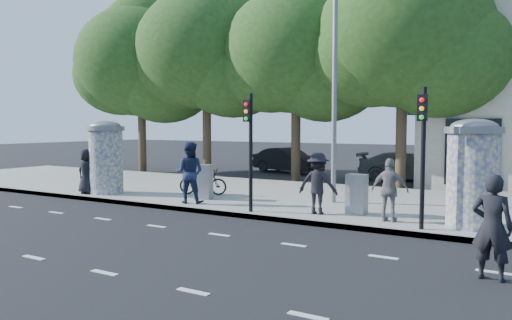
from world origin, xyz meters
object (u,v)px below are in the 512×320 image
Objects in this scene: ad_column_left at (106,156)px; car_mid at (287,160)px; ped_d at (318,183)px; ped_e at (390,190)px; bicycle at (203,182)px; ad_column_right at (473,171)px; traffic_pole_near at (250,140)px; ped_c at (189,173)px; car_right at (407,167)px; ped_a at (87,171)px; traffic_pole_far at (423,143)px; street_lamp at (334,57)px; cabinet_left at (203,182)px; cabinet_right at (357,194)px; man_road at (492,227)px.

ad_column_left is 0.64× the size of car_mid.
ped_d reaches higher than ped_e.
ped_d reaches higher than bicycle.
ad_column_left is at bearing -179.08° from ad_column_right.
car_mid is at bearing 112.50° from traffic_pole_near.
ped_c reaches higher than ped_d.
car_right is at bearing 82.82° from traffic_pole_near.
ped_d reaches higher than ped_a.
car_right is at bearing -43.91° from bicycle.
ped_d is (4.34, 0.27, -0.12)m from ped_c.
ped_c reaches higher than bicycle.
traffic_pole_far reaches higher than bicycle.
ped_a is at bearing 136.77° from car_right.
car_mid is (-6.64, 9.80, -4.11)m from street_lamp.
ped_c is 1.04m from cabinet_left.
ped_c is 1.11× the size of bicycle.
cabinet_right is 13.92m from car_mid.
man_road is at bearing -134.79° from bicycle.
traffic_pole_near and traffic_pole_far have the same top height.
traffic_pole_near is at bearing 14.84° from ped_d.
ped_d is at bearing 21.04° from traffic_pole_near.
bicycle is (-7.19, 1.61, -0.36)m from ped_e.
ad_column_right reaches higher than cabinet_right.
cabinet_left is at bearing -171.63° from ped_a.
ad_column_right is 1.52m from traffic_pole_far.
ad_column_right is 0.64× the size of car_mid.
ped_a is at bearing 178.84° from traffic_pole_far.
bicycle is at bearing 171.87° from ad_column_right.
ad_column_left is 8.90m from street_lamp.
car_right reaches higher than cabinet_right.
ad_column_left reaches higher than cabinet_left.
man_road reaches higher than ped_e.
ped_e is at bearing -26.88° from cabinet_right.
ped_c is 0.43× the size of car_right.
bicycle is at bearing -158.47° from ped_a.
bicycle is 10.60m from car_mid.
ped_d is 4.55m from cabinet_left.
street_lamp is 4.36m from ped_d.
ad_column_right is 2.36× the size of cabinet_right.
ped_d is at bearing -30.73° from man_road.
man_road is at bearing 136.93° from ped_d.
man_road reaches higher than ped_a.
ped_e is (10.47, -0.10, -0.57)m from ad_column_left.
traffic_pole_near is at bearing -40.64° from cabinet_left.
car_mid is (-7.05, 11.94, -0.33)m from ped_d.
ped_c is 12.24m from car_right.
car_right is (8.11, 11.27, -0.87)m from ad_column_left.
cabinet_left is at bearing 151.50° from car_right.
traffic_pole_near is at bearing 10.28° from ped_e.
traffic_pole_near reaches higher than bicycle.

